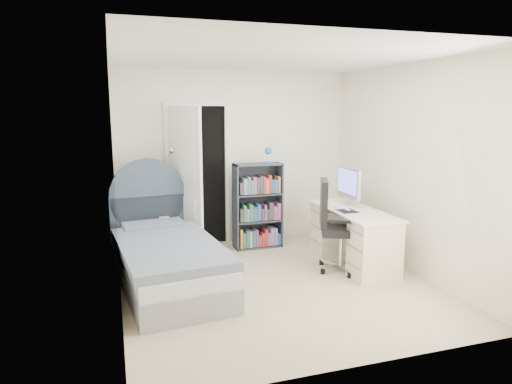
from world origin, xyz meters
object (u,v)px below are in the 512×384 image
object	(u,v)px
bookcase	(258,209)
nightstand	(167,230)
floor_lamp	(171,209)
bed	(166,257)
desk	(352,234)
office_chair	(334,221)

from	to	relation	value
bookcase	nightstand	bearing A→B (deg)	-179.57
nightstand	floor_lamp	size ratio (longest dim) A/B	0.38
bed	bookcase	world-z (taller)	bookcase
desk	office_chair	bearing A→B (deg)	-158.03
bookcase	desk	distance (m)	1.41
bookcase	desk	xyz separation A→B (m)	(0.93, -1.05, -0.17)
desk	office_chair	distance (m)	0.42
bed	desk	size ratio (longest dim) A/B	1.54
bed	floor_lamp	distance (m)	1.27
bed	floor_lamp	world-z (taller)	floor_lamp
floor_lamp	desk	xyz separation A→B (m)	(2.13, -1.28, -0.20)
desk	floor_lamp	bearing A→B (deg)	149.02
nightstand	floor_lamp	bearing A→B (deg)	70.53
desk	office_chair	world-z (taller)	desk
nightstand	desk	size ratio (longest dim) A/B	0.38
bed	office_chair	distance (m)	2.05
bed	floor_lamp	size ratio (longest dim) A/B	1.56
nightstand	bookcase	xyz separation A→B (m)	(1.29, 0.01, 0.20)
office_chair	bookcase	bearing A→B (deg)	116.74
bed	nightstand	size ratio (longest dim) A/B	4.09
floor_lamp	bed	bearing A→B (deg)	-99.98
bed	office_chair	size ratio (longest dim) A/B	2.00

